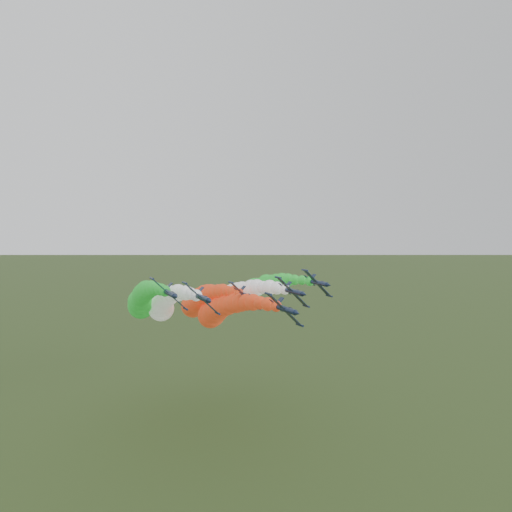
{
  "coord_description": "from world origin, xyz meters",
  "views": [
    {
      "loc": [
        -43.13,
        -97.34,
        61.4
      ],
      "look_at": [
        0.63,
        -0.0,
        54.59
      ],
      "focal_mm": 35.0,
      "sensor_mm": 36.0,
      "label": 1
    }
  ],
  "objects_px": {
    "jet_inner_right": "(230,298)",
    "jet_outer_left": "(142,300)",
    "jet_outer_right": "(252,291)",
    "jet_trail": "(199,300)",
    "jet_lead": "(219,310)",
    "jet_inner_left": "(165,302)"
  },
  "relations": [
    {
      "from": "jet_lead",
      "to": "jet_outer_right",
      "type": "bearing_deg",
      "value": 44.49
    },
    {
      "from": "jet_inner_left",
      "to": "jet_outer_left",
      "type": "bearing_deg",
      "value": 143.77
    },
    {
      "from": "jet_inner_right",
      "to": "jet_outer_right",
      "type": "height_order",
      "value": "jet_outer_right"
    },
    {
      "from": "jet_outer_left",
      "to": "jet_lead",
      "type": "bearing_deg",
      "value": -36.97
    },
    {
      "from": "jet_outer_right",
      "to": "jet_trail",
      "type": "distance_m",
      "value": 18.07
    },
    {
      "from": "jet_lead",
      "to": "jet_inner_right",
      "type": "distance_m",
      "value": 10.97
    },
    {
      "from": "jet_lead",
      "to": "jet_outer_right",
      "type": "height_order",
      "value": "jet_outer_right"
    },
    {
      "from": "jet_inner_right",
      "to": "jet_trail",
      "type": "height_order",
      "value": "jet_inner_right"
    },
    {
      "from": "jet_inner_right",
      "to": "jet_trail",
      "type": "relative_size",
      "value": 1.0
    },
    {
      "from": "jet_inner_right",
      "to": "jet_outer_left",
      "type": "relative_size",
      "value": 1.0
    },
    {
      "from": "jet_outer_right",
      "to": "jet_trail",
      "type": "relative_size",
      "value": 0.99
    },
    {
      "from": "jet_inner_left",
      "to": "jet_inner_right",
      "type": "xyz_separation_m",
      "value": [
        19.95,
        -1.65,
        0.39
      ]
    },
    {
      "from": "jet_inner_right",
      "to": "jet_outer_left",
      "type": "xyz_separation_m",
      "value": [
        -25.65,
        5.82,
        0.19
      ]
    },
    {
      "from": "jet_lead",
      "to": "jet_outer_right",
      "type": "xyz_separation_m",
      "value": [
        18.32,
        17.99,
        2.32
      ]
    },
    {
      "from": "jet_outer_left",
      "to": "jet_inner_right",
      "type": "bearing_deg",
      "value": -12.79
    },
    {
      "from": "jet_lead",
      "to": "jet_inner_right",
      "type": "relative_size",
      "value": 1.0
    },
    {
      "from": "jet_inner_right",
      "to": "jet_trail",
      "type": "distance_m",
      "value": 15.19
    },
    {
      "from": "jet_inner_left",
      "to": "jet_inner_right",
      "type": "distance_m",
      "value": 20.03
    },
    {
      "from": "jet_outer_left",
      "to": "jet_trail",
      "type": "xyz_separation_m",
      "value": [
        20.05,
        8.09,
        -2.61
      ]
    },
    {
      "from": "jet_inner_left",
      "to": "jet_lead",
      "type": "bearing_deg",
      "value": -37.29
    },
    {
      "from": "jet_outer_right",
      "to": "jet_inner_right",
      "type": "bearing_deg",
      "value": -141.02
    },
    {
      "from": "jet_inner_right",
      "to": "jet_outer_left",
      "type": "distance_m",
      "value": 26.3
    }
  ]
}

